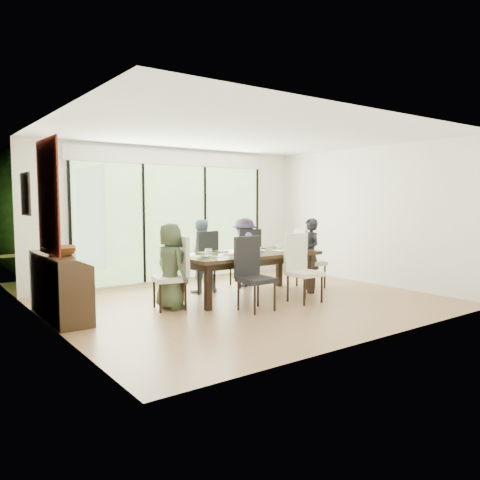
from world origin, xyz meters
TOP-DOWN VIEW (x-y plane):
  - floor at (0.00, 0.00)m, footprint 6.00×5.00m
  - ceiling at (0.00, 0.00)m, footprint 6.00×5.00m
  - wall_back at (0.00, 2.51)m, footprint 6.00×0.02m
  - wall_front at (0.00, -2.51)m, footprint 6.00×0.02m
  - wall_left at (-3.01, 0.00)m, footprint 0.02×5.00m
  - wall_right at (3.01, 0.00)m, footprint 0.02×5.00m
  - glass_doors at (0.00, 2.47)m, footprint 4.20×0.02m
  - blinds_header at (0.00, 2.46)m, footprint 4.40×0.06m
  - mullion_a at (-2.10, 2.46)m, footprint 0.05×0.04m
  - mullion_b at (-0.70, 2.46)m, footprint 0.05×0.04m
  - mullion_c at (0.70, 2.46)m, footprint 0.05×0.04m
  - mullion_d at (2.10, 2.46)m, footprint 0.05×0.04m
  - side_window at (-2.97, -1.20)m, footprint 0.02×0.90m
  - deck at (0.00, 3.40)m, footprint 6.00×1.80m
  - rail_top at (0.00, 4.20)m, footprint 6.00×0.08m
  - foliage_left at (-1.80, 5.20)m, footprint 3.20×3.20m
  - foliage_mid at (0.40, 5.80)m, footprint 4.00×4.00m
  - foliage_right at (2.20, 5.00)m, footprint 2.80×2.80m
  - foliage_far at (-0.60, 6.50)m, footprint 3.60×3.60m
  - table_top at (0.24, 0.35)m, footprint 2.44×1.12m
  - table_apron at (0.24, 0.35)m, footprint 2.24×0.92m
  - table_leg_fl at (-0.84, -0.08)m, footprint 0.09×0.09m
  - table_leg_fr at (1.32, -0.08)m, footprint 0.09×0.09m
  - table_leg_bl at (-0.84, 0.78)m, footprint 0.09×0.09m
  - table_leg_br at (1.32, 0.78)m, footprint 0.09×0.09m
  - chair_left_end at (-1.26, 0.35)m, footprint 0.56×0.56m
  - chair_right_end at (1.74, 0.35)m, footprint 0.58×0.58m
  - chair_far_left at (-0.21, 1.20)m, footprint 0.54×0.54m
  - chair_far_right at (0.79, 1.20)m, footprint 0.52×0.52m
  - chair_near_left at (-0.26, -0.52)m, footprint 0.48×0.48m
  - chair_near_right at (0.74, -0.52)m, footprint 0.47×0.47m
  - person_left_end at (-1.24, 0.35)m, footprint 0.44×0.65m
  - person_right_end at (1.72, 0.35)m, footprint 0.53×0.69m
  - person_far_left at (-0.21, 1.18)m, footprint 0.68×0.51m
  - person_far_right at (0.79, 1.18)m, footprint 0.69×0.53m
  - placemat_left at (-0.71, 0.35)m, footprint 0.45×0.33m
  - placemat_right at (1.19, 0.35)m, footprint 0.45×0.33m
  - placemat_far_l at (-0.21, 0.75)m, footprint 0.45×0.33m
  - placemat_far_r at (0.79, 0.75)m, footprint 0.45×0.33m
  - placemat_paper at (-0.31, 0.05)m, footprint 0.45×0.33m
  - tablet_far_l at (-0.11, 0.70)m, footprint 0.26×0.18m
  - tablet_far_r at (0.74, 0.70)m, footprint 0.24×0.17m
  - papers at (0.94, 0.30)m, footprint 0.31×0.22m
  - platter_base at (-0.31, 0.05)m, footprint 0.26×0.26m
  - platter_snacks at (-0.31, 0.05)m, footprint 0.20×0.20m
  - vase at (0.29, 0.40)m, footprint 0.08×0.08m
  - hyacinth_stems at (0.29, 0.40)m, footprint 0.04×0.04m
  - hyacinth_blooms at (0.29, 0.40)m, footprint 0.11×0.11m
  - laptop at (-0.61, 0.25)m, footprint 0.40×0.38m
  - cup_a at (-0.46, 0.50)m, footprint 0.17×0.17m
  - cup_b at (0.39, 0.25)m, footprint 0.14×0.14m
  - cup_c at (1.04, 0.45)m, footprint 0.16×0.16m
  - book at (0.49, 0.40)m, footprint 0.27×0.28m
  - sideboard at (-2.76, 0.77)m, footprint 0.45×1.61m
  - bowl at (-2.76, 0.67)m, footprint 0.48×0.48m
  - candlestick_base at (-2.76, 1.12)m, footprint 0.10×0.10m
  - candlestick_shaft at (-2.76, 1.12)m, footprint 0.02×0.02m
  - candlestick_pan at (-2.76, 1.12)m, footprint 0.10×0.10m
  - candle at (-2.76, 1.12)m, footprint 0.04×0.04m
  - tapestry at (-2.97, 0.40)m, footprint 0.02×1.00m
  - art_frame at (-2.97, 1.70)m, footprint 0.03×0.55m
  - art_canvas at (-2.95, 1.70)m, footprint 0.01×0.45m

SIDE VIEW (x-z plane):
  - deck at x=0.00m, z-range -0.10..0.00m
  - floor at x=0.00m, z-range -0.01..0.00m
  - table_leg_fl at x=-0.84m, z-range 0.00..0.70m
  - table_leg_fr at x=1.32m, z-range 0.00..0.70m
  - table_leg_bl at x=-0.84m, z-range 0.00..0.70m
  - table_leg_br at x=1.32m, z-range 0.00..0.70m
  - sideboard at x=-2.76m, z-range 0.00..0.91m
  - rail_top at x=0.00m, z-range 0.52..0.58m
  - chair_left_end at x=-1.26m, z-range 0.00..1.12m
  - chair_right_end at x=1.74m, z-range 0.00..1.12m
  - chair_far_left at x=-0.21m, z-range 0.00..1.12m
  - chair_far_right at x=0.79m, z-range 0.00..1.12m
  - chair_near_left at x=-0.26m, z-range 0.00..1.12m
  - chair_near_right at x=0.74m, z-range 0.00..1.12m
  - table_apron at x=0.24m, z-range 0.59..0.69m
  - person_left_end at x=-1.24m, z-range 0.00..1.31m
  - person_right_end at x=1.72m, z-range 0.00..1.31m
  - person_far_left at x=-0.21m, z-range 0.00..1.31m
  - person_far_right at x=0.79m, z-range 0.00..1.31m
  - table_top at x=0.24m, z-range 0.70..0.76m
  - papers at x=0.94m, z-range 0.76..0.77m
  - placemat_left at x=-0.71m, z-range 0.76..0.77m
  - placemat_right at x=1.19m, z-range 0.76..0.77m
  - placemat_far_l at x=-0.21m, z-range 0.76..0.77m
  - placemat_far_r at x=0.79m, z-range 0.76..0.77m
  - placemat_paper at x=-0.31m, z-range 0.76..0.77m
  - book at x=0.49m, z-range 0.76..0.78m
  - tablet_far_r at x=0.74m, z-range 0.77..0.78m
  - tablet_far_l at x=-0.11m, z-range 0.77..0.78m
  - laptop at x=-0.61m, z-range 0.76..0.79m
  - platter_base at x=-0.31m, z-range 0.77..0.79m
  - platter_snacks at x=-0.31m, z-range 0.79..0.81m
  - cup_b at x=0.39m, z-range 0.76..0.86m
  - cup_a at x=-0.46m, z-range 0.76..0.86m
  - cup_c at x=1.04m, z-range 0.76..0.86m
  - vase at x=0.29m, z-range 0.76..0.89m
  - candlestick_base at x=-2.76m, z-range 0.91..0.95m
  - hyacinth_stems at x=0.29m, z-range 0.87..1.03m
  - bowl at x=-2.76m, z-range 0.91..1.02m
  - hyacinth_blooms at x=0.29m, z-range 0.99..1.11m
  - glass_doors at x=0.00m, z-range 0.05..2.35m
  - mullion_a at x=-2.10m, z-range 0.05..2.35m
  - mullion_b at x=-0.70m, z-range 0.05..2.35m
  - mullion_c at x=0.70m, z-range 0.05..2.35m
  - mullion_d at x=2.10m, z-range 0.05..2.35m
  - foliage_right at x=2.20m, z-range -0.14..2.66m
  - wall_back at x=0.00m, z-range 0.00..2.70m
  - wall_front at x=0.00m, z-range 0.00..2.70m
  - wall_left at x=-3.01m, z-range 0.00..2.70m
  - wall_right at x=3.01m, z-range 0.00..2.70m
  - foliage_left at x=-1.80m, z-range -0.16..3.04m
  - side_window at x=-2.97m, z-range 1.00..2.00m
  - candlestick_shaft at x=-2.76m, z-range 0.93..2.19m
  - foliage_far at x=-0.60m, z-range -0.18..3.42m
  - tapestry at x=-2.97m, z-range 0.95..2.45m
  - art_frame at x=-2.97m, z-range 1.42..2.08m
  - art_canvas at x=-2.95m, z-range 1.48..2.02m
  - foliage_mid at x=0.40m, z-range -0.20..3.80m
  - candlestick_pan at x=-2.76m, z-range 2.17..2.20m
  - candle at x=-2.76m, z-range 2.19..2.29m
  - blinds_header at x=0.00m, z-range 2.36..2.64m
  - ceiling at x=0.00m, z-range 2.70..2.71m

